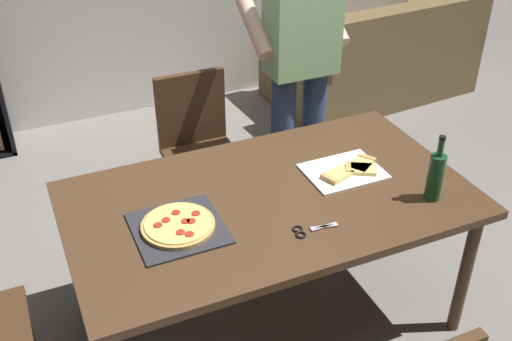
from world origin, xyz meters
The scene contains 9 objects.
ground_plane centered at (0.00, 0.00, 0.00)m, with size 12.00×12.00×0.00m, color gray.
dining_table centered at (0.00, 0.00, 0.68)m, with size 1.80×1.03×0.75m.
chair_far_side centered at (0.00, 1.00, 0.51)m, with size 0.42×0.42×0.90m.
couch centered at (1.90, 1.99, 0.30)m, with size 1.76×0.98×0.85m.
person_serving_pizza centered at (0.54, 0.78, 1.00)m, with size 0.55×0.54×1.75m.
pepperoni_pizza_on_tray centered at (-0.44, -0.06, 0.77)m, with size 0.37×0.37×0.04m.
pizza_slices_on_towel centered at (0.42, 0.03, 0.76)m, with size 0.37×0.28×0.03m.
wine_bottle centered at (0.65, -0.30, 0.87)m, with size 0.07×0.07×0.32m.
kitchen_scissors centered at (0.04, -0.29, 0.76)m, with size 0.20×0.09×0.01m.
Camera 1 is at (-0.96, -2.02, 2.33)m, focal length 43.02 mm.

